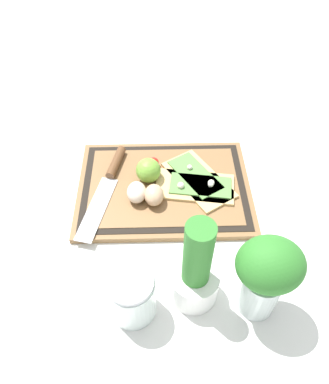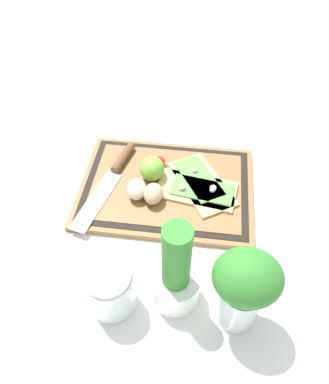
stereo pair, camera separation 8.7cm
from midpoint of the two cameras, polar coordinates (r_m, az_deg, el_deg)
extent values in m
plane|color=silver|center=(0.92, -2.76, 0.21)|extent=(6.00, 6.00, 0.00)
cube|color=brown|center=(0.91, -2.77, 0.52)|extent=(0.42, 0.31, 0.01)
cube|color=black|center=(0.91, -2.79, 0.87)|extent=(0.39, 0.28, 0.00)
cube|color=brown|center=(0.90, -2.79, 0.93)|extent=(0.36, 0.25, 0.00)
cube|color=tan|center=(0.91, 2.50, 1.71)|extent=(0.18, 0.21, 0.01)
cube|color=#568942|center=(0.91, 2.00, 2.49)|extent=(0.13, 0.16, 0.00)
sphere|color=silver|center=(0.89, 4.37, 1.24)|extent=(0.02, 0.02, 0.02)
sphere|color=silver|center=(0.92, 1.19, 3.64)|extent=(0.01, 0.01, 0.01)
cube|color=tan|center=(0.89, 1.86, 0.70)|extent=(0.20, 0.12, 0.01)
cube|color=#568942|center=(0.89, 2.77, 0.85)|extent=(0.15, 0.09, 0.00)
sphere|color=silver|center=(0.88, -0.31, 0.86)|extent=(0.02, 0.02, 0.02)
sphere|color=silver|center=(0.89, 4.29, 0.97)|extent=(0.01, 0.01, 0.01)
cube|color=silver|center=(0.88, -13.03, -2.60)|extent=(0.08, 0.19, 0.00)
cylinder|color=brown|center=(0.96, -10.00, 4.34)|extent=(0.05, 0.10, 0.02)
ellipsoid|color=tan|center=(0.85, -4.51, -0.62)|extent=(0.04, 0.06, 0.04)
ellipsoid|color=beige|center=(0.86, -7.13, -0.21)|extent=(0.04, 0.06, 0.04)
sphere|color=#70A838|center=(0.90, -5.24, 3.14)|extent=(0.06, 0.06, 0.06)
sphere|color=red|center=(0.94, -4.34, 4.38)|extent=(0.03, 0.03, 0.03)
cylinder|color=white|center=(0.73, 1.06, -14.18)|extent=(0.09, 0.09, 0.07)
cylinder|color=#2D7528|center=(0.65, 1.17, -10.48)|extent=(0.05, 0.05, 0.19)
cylinder|color=silver|center=(0.71, -8.61, -15.73)|extent=(0.09, 0.09, 0.10)
cylinder|color=#B73323|center=(0.74, -8.33, -16.74)|extent=(0.08, 0.08, 0.03)
cylinder|color=silver|center=(0.66, -9.16, -13.69)|extent=(0.08, 0.08, 0.01)
cylinder|color=silver|center=(0.72, 10.82, -14.92)|extent=(0.07, 0.07, 0.10)
ellipsoid|color=#2D7528|center=(0.64, 12.08, -11.02)|extent=(0.12, 0.10, 0.09)
camera|label=1|loc=(0.04, -92.87, -3.28)|focal=35.00mm
camera|label=2|loc=(0.04, 87.13, 3.28)|focal=35.00mm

